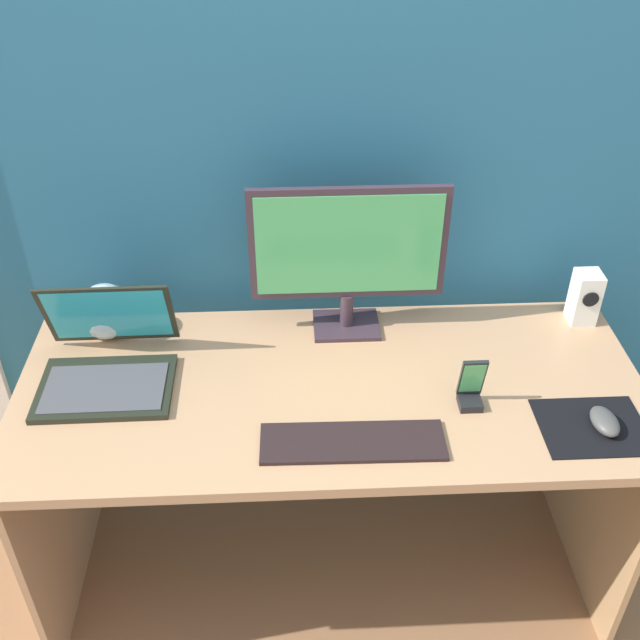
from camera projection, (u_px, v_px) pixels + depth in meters
The scene contains 11 objects.
ground_plane at pixel (329, 564), 2.29m from camera, with size 8.00×8.00×0.00m, color #906340.
wall_back at pixel (323, 118), 1.91m from camera, with size 6.00×0.04×2.50m, color #276382.
desk at pixel (331, 426), 1.95m from camera, with size 1.58×0.67×0.72m.
monitor at pixel (348, 253), 1.93m from camera, with size 0.51×0.14×0.42m.
speaker_right at pixel (585, 297), 2.05m from camera, with size 0.07×0.08×0.15m.
laptop at pixel (107, 363), 1.87m from camera, with size 0.33×0.32×0.23m.
fishbowl at pixel (106, 311), 2.01m from camera, with size 0.15×0.15×0.15m, color silver.
keyboard_external at pixel (353, 442), 1.70m from camera, with size 0.42×0.13×0.01m, color black.
mousepad at pixel (592, 427), 1.75m from camera, with size 0.25×0.20×0.00m, color black.
mouse at pixel (605, 421), 1.74m from camera, with size 0.06×0.10×0.04m, color #4A4845.
phone_in_dock at pixel (471, 389), 1.79m from camera, with size 0.06×0.06×0.14m.
Camera 1 is at (-0.10, -1.41, 1.95)m, focal length 41.98 mm.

